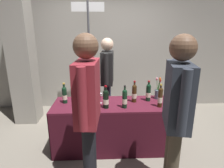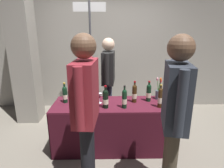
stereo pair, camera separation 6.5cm
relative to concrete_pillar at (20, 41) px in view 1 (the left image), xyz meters
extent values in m
plane|color=gray|center=(1.64, -0.99, -1.57)|extent=(12.00, 12.00, 0.00)
cube|color=#9E998E|center=(1.64, 0.73, 0.00)|extent=(6.47, 0.12, 3.14)
cube|color=gray|center=(0.00, 0.00, 0.00)|extent=(0.42, 0.42, 3.15)
cube|color=#4C1423|center=(1.64, -0.99, -0.86)|extent=(1.73, 0.64, 0.02)
cube|color=#3E101D|center=(1.64, -1.30, -1.22)|extent=(1.73, 0.01, 0.70)
cube|color=#3E101D|center=(1.64, -0.68, -1.22)|extent=(1.73, 0.01, 0.70)
cube|color=#3E101D|center=(0.78, -0.99, -1.22)|extent=(0.01, 0.64, 0.70)
cube|color=#3E101D|center=(2.50, -0.99, -1.22)|extent=(0.01, 0.64, 0.70)
cylinder|color=black|center=(0.94, -0.93, -0.74)|extent=(0.07, 0.07, 0.21)
sphere|color=black|center=(0.94, -0.93, -0.64)|extent=(0.07, 0.07, 0.07)
cylinder|color=black|center=(0.94, -0.93, -0.60)|extent=(0.03, 0.03, 0.08)
cylinder|color=#B7932D|center=(0.94, -0.93, -0.55)|extent=(0.03, 0.03, 0.02)
cylinder|color=beige|center=(0.94, -0.93, -0.76)|extent=(0.07, 0.07, 0.07)
cylinder|color=black|center=(1.55, -1.14, -0.74)|extent=(0.08, 0.08, 0.22)
sphere|color=black|center=(1.55, -1.14, -0.63)|extent=(0.08, 0.08, 0.08)
cylinder|color=black|center=(1.55, -1.14, -0.59)|extent=(0.03, 0.03, 0.08)
cylinder|color=maroon|center=(1.55, -1.14, -0.54)|extent=(0.03, 0.03, 0.02)
cylinder|color=beige|center=(1.55, -1.14, -0.76)|extent=(0.08, 0.08, 0.07)
cylinder|color=#38230F|center=(2.31, -1.14, -0.73)|extent=(0.07, 0.07, 0.25)
sphere|color=#38230F|center=(2.31, -1.14, -0.60)|extent=(0.06, 0.06, 0.06)
cylinder|color=#38230F|center=(2.31, -1.14, -0.57)|extent=(0.03, 0.03, 0.07)
cylinder|color=#B7932D|center=(2.31, -1.14, -0.53)|extent=(0.03, 0.03, 0.02)
cylinder|color=beige|center=(2.31, -1.14, -0.75)|extent=(0.07, 0.07, 0.08)
cylinder|color=black|center=(1.81, -1.15, -0.73)|extent=(0.07, 0.07, 0.23)
sphere|color=black|center=(1.81, -1.15, -0.62)|extent=(0.07, 0.07, 0.07)
cylinder|color=black|center=(1.81, -1.15, -0.58)|extent=(0.03, 0.03, 0.07)
cylinder|color=black|center=(1.81, -1.15, -0.53)|extent=(0.03, 0.03, 0.02)
cylinder|color=beige|center=(1.81, -1.15, -0.75)|extent=(0.07, 0.07, 0.07)
cylinder|color=black|center=(1.16, -0.85, -0.75)|extent=(0.07, 0.07, 0.20)
sphere|color=black|center=(1.16, -0.85, -0.65)|extent=(0.07, 0.07, 0.07)
cylinder|color=black|center=(1.16, -0.85, -0.61)|extent=(0.03, 0.03, 0.09)
cylinder|color=maroon|center=(1.16, -0.85, -0.55)|extent=(0.03, 0.03, 0.02)
cylinder|color=beige|center=(1.16, -0.85, -0.77)|extent=(0.07, 0.07, 0.06)
cylinder|color=#38230F|center=(1.97, -0.94, -0.73)|extent=(0.07, 0.07, 0.23)
sphere|color=#38230F|center=(1.97, -0.94, -0.62)|extent=(0.07, 0.07, 0.07)
cylinder|color=#38230F|center=(1.97, -0.94, -0.58)|extent=(0.03, 0.03, 0.08)
cylinder|color=maroon|center=(1.97, -0.94, -0.53)|extent=(0.03, 0.03, 0.02)
cylinder|color=beige|center=(1.97, -0.94, -0.75)|extent=(0.07, 0.07, 0.07)
cylinder|color=black|center=(2.19, -0.90, -0.74)|extent=(0.07, 0.07, 0.23)
sphere|color=black|center=(2.19, -0.90, -0.62)|extent=(0.07, 0.07, 0.07)
cylinder|color=black|center=(2.19, -0.90, -0.59)|extent=(0.03, 0.03, 0.07)
cylinder|color=maroon|center=(2.19, -0.90, -0.54)|extent=(0.03, 0.03, 0.02)
cylinder|color=beige|center=(2.19, -0.90, -0.75)|extent=(0.07, 0.07, 0.07)
cylinder|color=silver|center=(1.45, -0.97, -0.85)|extent=(0.07, 0.07, 0.00)
cylinder|color=silver|center=(1.45, -0.97, -0.81)|extent=(0.01, 0.01, 0.08)
cone|color=silver|center=(1.45, -0.97, -0.73)|extent=(0.08, 0.08, 0.07)
cylinder|color=#590C19|center=(1.45, -0.97, -0.75)|extent=(0.04, 0.04, 0.02)
cylinder|color=silver|center=(1.23, -0.98, -0.85)|extent=(0.06, 0.06, 0.00)
cylinder|color=silver|center=(1.23, -0.98, -0.81)|extent=(0.01, 0.01, 0.08)
cone|color=silver|center=(1.23, -0.98, -0.74)|extent=(0.07, 0.07, 0.06)
cylinder|color=slate|center=(2.37, -0.82, -0.78)|extent=(0.10, 0.10, 0.14)
cylinder|color=#38722D|center=(2.38, -0.82, -0.67)|extent=(0.03, 0.01, 0.23)
ellipsoid|color=#E05B1E|center=(2.39, -0.82, -0.55)|extent=(0.03, 0.03, 0.05)
cylinder|color=#38722D|center=(2.37, -0.81, -0.67)|extent=(0.04, 0.03, 0.22)
ellipsoid|color=red|center=(2.39, -0.82, -0.56)|extent=(0.03, 0.03, 0.05)
cylinder|color=#38722D|center=(2.35, -0.82, -0.65)|extent=(0.03, 0.04, 0.25)
ellipsoid|color=pink|center=(2.34, -0.81, -0.53)|extent=(0.03, 0.03, 0.05)
cylinder|color=#38722D|center=(2.36, -0.82, -0.65)|extent=(0.04, 0.02, 0.25)
ellipsoid|color=#E05B1E|center=(2.38, -0.83, -0.52)|extent=(0.03, 0.03, 0.05)
cube|color=silver|center=(1.33, -1.10, -0.78)|extent=(0.05, 0.16, 0.13)
cylinder|color=#2D3347|center=(1.60, -0.10, -1.17)|extent=(0.12, 0.12, 0.82)
cylinder|color=#2D3347|center=(1.58, -0.28, -1.17)|extent=(0.12, 0.12, 0.82)
cube|color=black|center=(1.59, -0.19, -0.47)|extent=(0.25, 0.49, 0.58)
sphere|color=beige|center=(1.59, -0.19, -0.05)|extent=(0.22, 0.22, 0.22)
cylinder|color=black|center=(1.61, 0.09, -0.45)|extent=(0.08, 0.08, 0.53)
cylinder|color=black|center=(1.56, -0.47, -0.45)|extent=(0.08, 0.08, 0.53)
cylinder|color=#4C4233|center=(2.20, -2.02, -1.14)|extent=(0.12, 0.12, 0.87)
cylinder|color=#4C4233|center=(2.24, -1.86, -1.14)|extent=(0.12, 0.12, 0.87)
cube|color=#2D333D|center=(2.22, -1.94, -0.40)|extent=(0.29, 0.46, 0.62)
sphere|color=brown|center=(2.22, -1.94, 0.05)|extent=(0.24, 0.24, 0.24)
cylinder|color=#2D333D|center=(2.17, -2.19, -0.37)|extent=(0.08, 0.08, 0.57)
cylinder|color=#2D333D|center=(2.27, -1.68, -0.37)|extent=(0.08, 0.08, 0.57)
cylinder|color=black|center=(1.35, -1.90, -1.14)|extent=(0.12, 0.12, 0.87)
cylinder|color=black|center=(1.37, -1.72, -1.14)|extent=(0.12, 0.12, 0.87)
cube|color=maroon|center=(1.36, -1.81, -0.39)|extent=(0.24, 0.47, 0.62)
sphere|color=brown|center=(1.36, -1.81, 0.05)|extent=(0.24, 0.24, 0.24)
cylinder|color=maroon|center=(1.34, -2.08, -0.37)|extent=(0.08, 0.08, 0.57)
cylinder|color=maroon|center=(1.38, -1.53, -0.37)|extent=(0.08, 0.08, 0.57)
cylinder|color=#47474C|center=(1.25, 0.14, -0.43)|extent=(0.04, 0.04, 2.28)
cube|color=silver|center=(1.25, 0.14, 0.60)|extent=(0.60, 0.02, 0.16)
camera|label=1|loc=(1.53, -3.57, 0.20)|focal=30.15mm
camera|label=2|loc=(1.59, -3.57, 0.20)|focal=30.15mm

